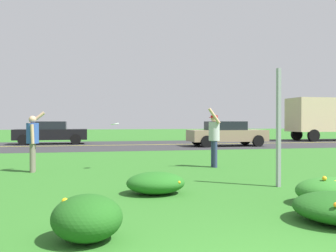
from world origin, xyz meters
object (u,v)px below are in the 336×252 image
box_truck_red (331,117)px  car_tan_center_right (227,133)px  person_thrower_blue_shirt (33,138)px  car_black_center_left (51,133)px  frisbee_white (115,124)px  person_catcher_red_cap_gray_shirt (214,135)px  sign_post_near_path (279,128)px

box_truck_red → car_tan_center_right: bearing=-156.8°
person_thrower_blue_shirt → car_black_center_left: 13.89m
person_thrower_blue_shirt → car_tan_center_right: bearing=44.9°
frisbee_white → box_truck_red: bearing=38.6°
person_catcher_red_cap_gray_shirt → car_black_center_left: (-6.09, 13.90, -0.26)m
person_catcher_red_cap_gray_shirt → car_tan_center_right: bearing=66.4°
sign_post_near_path → box_truck_red: 22.52m
person_thrower_blue_shirt → car_black_center_left: bearing=92.9°
frisbee_white → car_tan_center_right: bearing=52.7°
sign_post_near_path → car_black_center_left: size_ratio=0.58×
car_tan_center_right → box_truck_red: bearing=23.2°
sign_post_near_path → person_catcher_red_cap_gray_shirt: bearing=92.9°
sign_post_near_path → person_catcher_red_cap_gray_shirt: size_ratio=1.40×
person_catcher_red_cap_gray_shirt → box_truck_red: bearing=44.2°
car_black_center_left → sign_post_near_path: bearing=-70.3°
sign_post_near_path → person_catcher_red_cap_gray_shirt: (-0.19, 3.66, -0.30)m
person_catcher_red_cap_gray_shirt → frisbee_white: (-3.08, 0.04, 0.36)m
car_black_center_left → car_tan_center_right: same height
frisbee_white → car_black_center_left: (-3.01, 13.86, -0.62)m
car_tan_center_right → box_truck_red: size_ratio=0.67×
person_thrower_blue_shirt → car_tan_center_right: (9.56, 9.53, -0.22)m
frisbee_white → box_truck_red: 22.21m
person_catcher_red_cap_gray_shirt → box_truck_red: box_truck_red is taller
person_thrower_blue_shirt → box_truck_red: 24.08m
sign_post_near_path → car_tan_center_right: bearing=73.2°
person_catcher_red_cap_gray_shirt → person_thrower_blue_shirt: bearing=179.7°
sign_post_near_path → frisbee_white: 4.94m
person_thrower_blue_shirt → person_catcher_red_cap_gray_shirt: size_ratio=0.93×
sign_post_near_path → frisbee_white: size_ratio=10.92×
box_truck_red → person_catcher_red_cap_gray_shirt: bearing=-135.8°
car_black_center_left → box_truck_red: size_ratio=0.67×
person_thrower_blue_shirt → car_tan_center_right: size_ratio=0.38×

